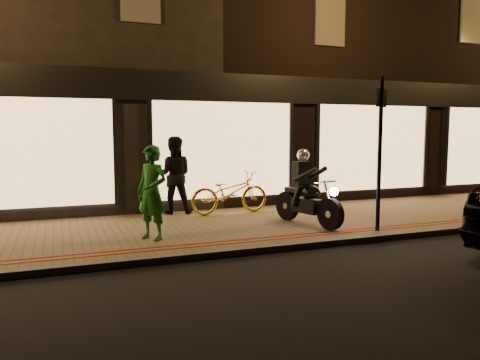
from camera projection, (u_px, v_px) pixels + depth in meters
The scene contains 10 objects.
ground at pixel (299, 250), 8.19m from camera, with size 90.00×90.00×0.00m, color black.
sidewalk at pixel (254, 226), 10.04m from camera, with size 50.00×4.00×0.12m, color brown.
kerb_stone at pixel (298, 246), 8.23m from camera, with size 50.00×0.14×0.12m, color #59544C.
red_kerb_lines at pixel (285, 237), 8.69m from camera, with size 50.00×0.26×0.01m.
building_row at pixel (175, 68), 16.08m from camera, with size 48.00×10.11×8.50m.
motorcycle at pixel (307, 195), 9.81m from camera, with size 0.72×1.91×1.59m.
sign_post at pixel (380, 146), 9.10m from camera, with size 0.33×0.17×3.00m.
bicycle_gold at pixel (230, 193), 11.11m from camera, with size 0.67×1.93×1.01m, color gold.
person_green at pixel (152, 193), 8.43m from camera, with size 0.62×0.41×1.71m, color #1F7522.
person_dark at pixel (174, 175), 11.13m from camera, with size 0.89×0.70×1.84m, color black.
Camera 1 is at (-3.87, -7.10, 2.08)m, focal length 35.00 mm.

